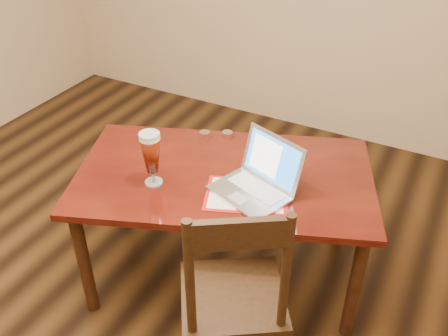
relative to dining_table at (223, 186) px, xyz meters
The scene contains 3 objects.
ground 0.93m from the dining_table, 117.33° to the right, with size 5.00×5.00×0.00m, color black.
dining_table is the anchor object (origin of this frame).
dining_chair 0.65m from the dining_table, 58.09° to the right, with size 0.62×0.61×1.07m.
Camera 1 is at (1.29, -1.26, 2.20)m, focal length 40.00 mm.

